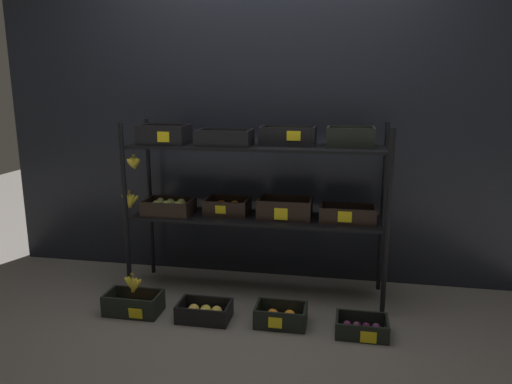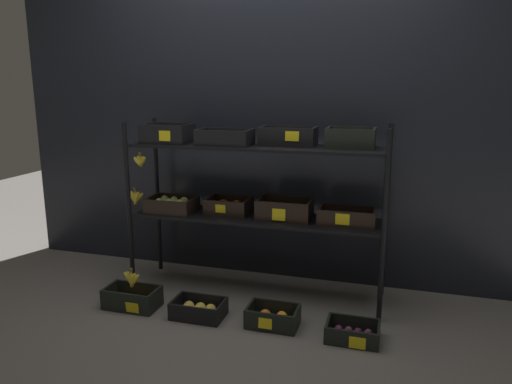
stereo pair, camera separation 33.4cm
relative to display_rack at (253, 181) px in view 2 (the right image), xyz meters
The scene contains 8 objects.
ground_plane 0.82m from the display_rack, ahead, with size 10.00×10.00×0.00m, color #605B56.
storefront_wall 0.49m from the display_rack, 87.20° to the left, with size 4.15×0.12×2.16m, color black.
display_rack is the anchor object (origin of this frame).
crate_ground_tangerine 1.15m from the display_rack, 146.39° to the right, with size 0.36×0.21×0.14m.
crate_ground_apple_gold 0.94m from the display_rack, 115.72° to the right, with size 0.33×0.21×0.11m.
crate_ground_orange 0.93m from the display_rack, 59.87° to the right, with size 0.32×0.21×0.12m.
crate_ground_plum 1.19m from the display_rack, 32.64° to the right, with size 0.31×0.22×0.11m.
banana_bunch_loose 1.05m from the display_rack, 146.32° to the right, with size 0.14×0.04×0.14m.
Camera 2 is at (0.92, -3.13, 1.47)m, focal length 34.02 mm.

